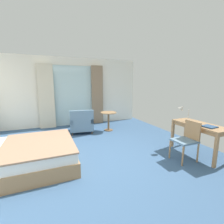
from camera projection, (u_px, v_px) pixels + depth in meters
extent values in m
cube|color=#38567A|center=(98.00, 161.00, 3.65)|extent=(6.04, 7.42, 0.10)
cube|color=white|center=(72.00, 92.00, 6.54)|extent=(5.64, 0.12, 2.72)
cube|color=silver|center=(73.00, 96.00, 6.51)|extent=(1.57, 0.02, 2.40)
cube|color=beige|center=(46.00, 97.00, 6.03)|extent=(0.57, 0.10, 2.43)
cube|color=#897056|center=(97.00, 95.00, 6.79)|extent=(0.47, 0.10, 2.43)
cube|color=#9E754C|center=(22.00, 162.00, 3.25)|extent=(2.07, 1.65, 0.28)
cube|color=white|center=(21.00, 151.00, 3.20)|extent=(2.01, 1.60, 0.19)
cube|color=#99755B|center=(39.00, 143.00, 3.32)|extent=(1.37, 1.63, 0.03)
cube|color=#9E754C|center=(200.00, 125.00, 3.80)|extent=(0.54, 1.27, 0.04)
cube|color=#9E754C|center=(199.00, 127.00, 3.81)|extent=(0.49, 1.21, 0.08)
cube|color=#9E754C|center=(186.00, 132.00, 4.51)|extent=(0.06, 0.06, 0.72)
cube|color=#9E754C|center=(216.00, 151.00, 3.23)|extent=(0.06, 0.06, 0.72)
cube|color=#9E754C|center=(173.00, 134.00, 4.34)|extent=(0.06, 0.06, 0.72)
cube|color=slate|center=(184.00, 141.00, 3.54)|extent=(0.47, 0.43, 0.04)
cube|color=#9E754C|center=(192.00, 130.00, 3.57)|extent=(0.04, 0.40, 0.41)
cylinder|color=#9E754C|center=(170.00, 149.00, 3.68)|extent=(0.04, 0.04, 0.44)
cylinder|color=#9E754C|center=(183.00, 156.00, 3.33)|extent=(0.04, 0.04, 0.44)
cylinder|color=#9E754C|center=(184.00, 146.00, 3.83)|extent=(0.04, 0.04, 0.44)
cylinder|color=#9E754C|center=(198.00, 153.00, 3.48)|extent=(0.04, 0.04, 0.44)
cylinder|color=#B7B2A8|center=(188.00, 120.00, 4.12)|extent=(0.14, 0.14, 0.02)
cylinder|color=#B7B2A8|center=(188.00, 115.00, 4.09)|extent=(0.02, 0.02, 0.28)
cone|color=#B7B2A8|center=(182.00, 108.00, 4.13)|extent=(0.20, 0.18, 0.20)
cube|color=navy|center=(209.00, 127.00, 3.52)|extent=(0.27, 0.28, 0.02)
cube|color=slate|center=(81.00, 125.00, 5.68)|extent=(0.86, 0.88, 0.26)
cube|color=slate|center=(82.00, 117.00, 5.29)|extent=(0.78, 0.21, 0.47)
cube|color=slate|center=(91.00, 119.00, 5.73)|extent=(0.19, 0.80, 0.16)
cube|color=slate|center=(71.00, 120.00, 5.55)|extent=(0.19, 0.80, 0.16)
cylinder|color=#4C3D2D|center=(89.00, 127.00, 6.12)|extent=(0.04, 0.04, 0.10)
cylinder|color=#4C3D2D|center=(72.00, 129.00, 5.94)|extent=(0.04, 0.04, 0.10)
cylinder|color=#4C3D2D|center=(92.00, 132.00, 5.48)|extent=(0.04, 0.04, 0.10)
cylinder|color=#4C3D2D|center=(72.00, 134.00, 5.30)|extent=(0.04, 0.04, 0.10)
cylinder|color=#9E754C|center=(108.00, 113.00, 5.79)|extent=(0.57, 0.57, 0.03)
cylinder|color=brown|center=(109.00, 122.00, 5.85)|extent=(0.07, 0.07, 0.65)
cylinder|color=brown|center=(109.00, 130.00, 5.90)|extent=(0.32, 0.32, 0.02)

